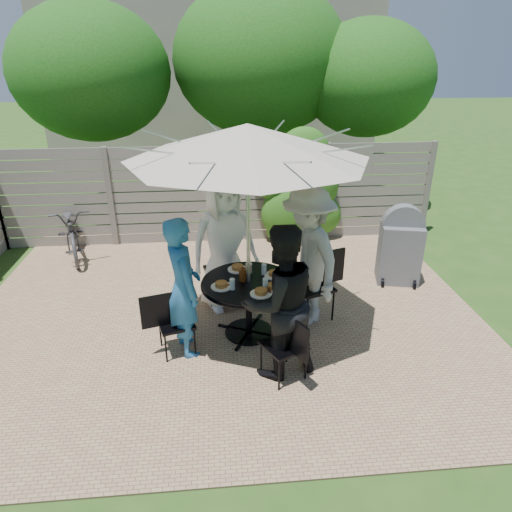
{
  "coord_description": "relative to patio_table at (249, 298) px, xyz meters",
  "views": [
    {
      "loc": [
        -0.1,
        -5.22,
        3.4
      ],
      "look_at": [
        0.39,
        -0.01,
        1.02
      ],
      "focal_mm": 32.0,
      "sensor_mm": 36.0,
      "label": 1
    }
  ],
  "objects": [
    {
      "name": "coffee_cup",
      "position": [
        0.02,
        0.24,
        0.29
      ],
      "size": [
        0.08,
        0.08,
        0.12
      ],
      "primitive_type": "cylinder",
      "color": "#C6B293",
      "rests_on": "patio_table"
    },
    {
      "name": "plate_extra",
      "position": [
        0.27,
        -0.22,
        0.26
      ],
      "size": [
        0.24,
        0.24,
        0.06
      ],
      "color": "white",
      "rests_on": "patio_table"
    },
    {
      "name": "patio_table",
      "position": [
        0.0,
        0.0,
        0.0
      ],
      "size": [
        1.49,
        1.49,
        0.77
      ],
      "rotation": [
        0.0,
        0.0,
        0.34
      ],
      "color": "black",
      "rests_on": "ground"
    },
    {
      "name": "backyard_envelope",
      "position": [
        -0.19,
        10.5,
        2.07
      ],
      "size": [
        60.0,
        60.0,
        5.0
      ],
      "color": "#274C17",
      "rests_on": "ground"
    },
    {
      "name": "plate_front",
      "position": [
        0.12,
        -0.34,
        0.26
      ],
      "size": [
        0.26,
        0.26,
        0.06
      ],
      "color": "white",
      "rests_on": "patio_table"
    },
    {
      "name": "glass_left",
      "position": [
        -0.21,
        -0.18,
        0.3
      ],
      "size": [
        0.07,
        0.07,
        0.14
      ],
      "primitive_type": "cylinder",
      "color": "silver",
      "rests_on": "patio_table"
    },
    {
      "name": "person_left",
      "position": [
        -0.78,
        -0.27,
        0.33
      ],
      "size": [
        0.6,
        0.73,
        1.74
      ],
      "primitive_type": "imported",
      "rotation": [
        0.0,
        0.0,
        8.19
      ],
      "color": "#2567A3",
      "rests_on": "ground"
    },
    {
      "name": "syrup_jug",
      "position": [
        -0.07,
        0.03,
        0.31
      ],
      "size": [
        0.09,
        0.09,
        0.16
      ],
      "primitive_type": "cylinder",
      "color": "#59280C",
      "rests_on": "patio_table"
    },
    {
      "name": "chair_front",
      "position": [
        0.32,
        -0.91,
        -0.28
      ],
      "size": [
        0.56,
        0.66,
        0.86
      ],
      "rotation": [
        0.0,
        0.0,
        2.04
      ],
      "color": "black",
      "rests_on": "ground"
    },
    {
      "name": "chair_back",
      "position": [
        -0.32,
        0.91,
        -0.24
      ],
      "size": [
        0.56,
        0.75,
        0.99
      ],
      "rotation": [
        0.0,
        0.0,
        4.92
      ],
      "color": "black",
      "rests_on": "ground"
    },
    {
      "name": "glass_right",
      "position": [
        0.21,
        0.18,
        0.3
      ],
      "size": [
        0.07,
        0.07,
        0.14
      ],
      "primitive_type": "cylinder",
      "color": "silver",
      "rests_on": "patio_table"
    },
    {
      "name": "plate_right",
      "position": [
        0.34,
        0.12,
        0.26
      ],
      "size": [
        0.26,
        0.26,
        0.06
      ],
      "color": "white",
      "rests_on": "patio_table"
    },
    {
      "name": "umbrella",
      "position": [
        -0.0,
        0.0,
        1.94
      ],
      "size": [
        3.52,
        3.52,
        2.68
      ],
      "rotation": [
        0.0,
        0.0,
        0.34
      ],
      "color": "silver",
      "rests_on": "ground"
    },
    {
      "name": "bbq_grill",
      "position": [
        2.46,
        1.26,
        0.04
      ],
      "size": [
        0.72,
        0.61,
        1.28
      ],
      "rotation": [
        0.0,
        0.0,
        -0.23
      ],
      "color": "#5D5D62",
      "rests_on": "ground"
    },
    {
      "name": "glass_front",
      "position": [
        0.18,
        -0.21,
        0.3
      ],
      "size": [
        0.07,
        0.07,
        0.14
      ],
      "primitive_type": "cylinder",
      "color": "silver",
      "rests_on": "patio_table"
    },
    {
      "name": "chair_left",
      "position": [
        -0.91,
        -0.32,
        -0.28
      ],
      "size": [
        0.64,
        0.5,
        0.84
      ],
      "rotation": [
        0.0,
        0.0,
        6.56
      ],
      "color": "black",
      "rests_on": "ground"
    },
    {
      "name": "bicycle",
      "position": [
        -2.93,
        2.81,
        -0.06
      ],
      "size": [
        1.18,
        1.93,
        0.96
      ],
      "primitive_type": "imported",
      "rotation": [
        0.0,
        0.0,
        0.32
      ],
      "color": "#333338",
      "rests_on": "ground"
    },
    {
      "name": "person_back",
      "position": [
        -0.27,
        0.78,
        0.43
      ],
      "size": [
        1.09,
        0.89,
        1.93
      ],
      "primitive_type": "imported",
      "rotation": [
        0.0,
        0.0,
        6.62
      ],
      "color": "white",
      "rests_on": "ground"
    },
    {
      "name": "person_right",
      "position": [
        0.78,
        0.27,
        0.41
      ],
      "size": [
        1.07,
        1.39,
        1.89
      ],
      "primitive_type": "imported",
      "rotation": [
        0.0,
        0.0,
        5.05
      ],
      "color": "#A5A6A1",
      "rests_on": "ground"
    },
    {
      "name": "chair_right",
      "position": [
        0.91,
        0.32,
        -0.24
      ],
      "size": [
        0.74,
        0.6,
        0.97
      ],
      "rotation": [
        0.0,
        0.0,
        3.48
      ],
      "color": "black",
      "rests_on": "ground"
    },
    {
      "name": "plate_left",
      "position": [
        -0.34,
        -0.12,
        0.26
      ],
      "size": [
        0.26,
        0.26,
        0.06
      ],
      "color": "white",
      "rests_on": "patio_table"
    },
    {
      "name": "plate_back",
      "position": [
        -0.12,
        0.34,
        0.26
      ],
      "size": [
        0.26,
        0.26,
        0.06
      ],
      "color": "white",
      "rests_on": "patio_table"
    },
    {
      "name": "person_front",
      "position": [
        0.27,
        -0.78,
        0.37
      ],
      "size": [
        1.06,
        0.94,
        1.81
      ],
      "primitive_type": "imported",
      "rotation": [
        0.0,
        0.0,
        3.48
      ],
      "color": "black",
      "rests_on": "ground"
    }
  ]
}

